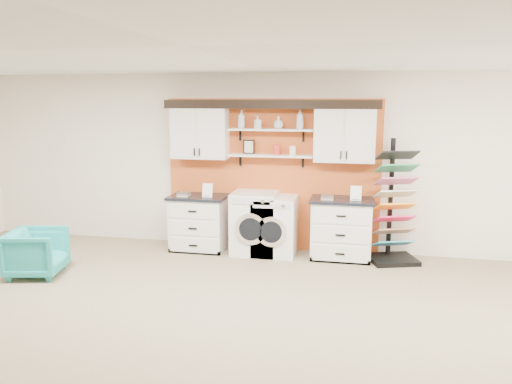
% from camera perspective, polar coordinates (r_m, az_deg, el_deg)
% --- Properties ---
extents(floor, '(10.00, 10.00, 0.00)m').
position_cam_1_polar(floor, '(4.69, -7.15, -20.31)').
color(floor, gray).
rests_on(floor, ground).
extents(ceiling, '(10.00, 10.00, 0.00)m').
position_cam_1_polar(ceiling, '(4.04, -8.10, 16.17)').
color(ceiling, white).
rests_on(ceiling, wall_back).
extents(wall_back, '(10.00, 0.00, 10.00)m').
position_cam_1_polar(wall_back, '(7.97, 1.88, 3.42)').
color(wall_back, silver).
rests_on(wall_back, floor).
extents(accent_panel, '(3.40, 0.07, 2.40)m').
position_cam_1_polar(accent_panel, '(7.96, 1.83, 1.96)').
color(accent_panel, '#C15221').
rests_on(accent_panel, wall_back).
extents(upper_cabinet_left, '(0.90, 0.35, 0.84)m').
position_cam_1_polar(upper_cabinet_left, '(7.99, -6.42, 6.84)').
color(upper_cabinet_left, silver).
rests_on(upper_cabinet_left, wall_back).
extents(upper_cabinet_right, '(0.90, 0.35, 0.84)m').
position_cam_1_polar(upper_cabinet_right, '(7.61, 10.11, 6.55)').
color(upper_cabinet_right, silver).
rests_on(upper_cabinet_right, wall_back).
extents(shelf_lower, '(1.32, 0.28, 0.03)m').
position_cam_1_polar(shelf_lower, '(7.76, 1.63, 4.19)').
color(shelf_lower, silver).
rests_on(shelf_lower, wall_back).
extents(shelf_upper, '(1.32, 0.28, 0.03)m').
position_cam_1_polar(shelf_upper, '(7.72, 1.65, 7.14)').
color(shelf_upper, silver).
rests_on(shelf_upper, wall_back).
extents(crown_molding, '(3.30, 0.41, 0.13)m').
position_cam_1_polar(crown_molding, '(7.72, 1.68, 10.09)').
color(crown_molding, black).
rests_on(crown_molding, wall_back).
extents(picture_frame, '(0.18, 0.02, 0.22)m').
position_cam_1_polar(picture_frame, '(7.86, -0.82, 5.19)').
color(picture_frame, black).
rests_on(picture_frame, shelf_lower).
extents(canister_red, '(0.11, 0.11, 0.16)m').
position_cam_1_polar(canister_red, '(7.73, 2.37, 4.87)').
color(canister_red, red).
rests_on(canister_red, shelf_lower).
extents(canister_cream, '(0.10, 0.10, 0.14)m').
position_cam_1_polar(canister_cream, '(7.70, 4.21, 4.75)').
color(canister_cream, silver).
rests_on(canister_cream, shelf_lower).
extents(base_cabinet_left, '(0.90, 0.66, 0.88)m').
position_cam_1_polar(base_cabinet_left, '(8.07, -6.54, -3.47)').
color(base_cabinet_left, silver).
rests_on(base_cabinet_left, floor).
extents(base_cabinet_right, '(0.94, 0.66, 0.92)m').
position_cam_1_polar(base_cabinet_right, '(7.68, 9.73, -4.13)').
color(base_cabinet_right, silver).
rests_on(base_cabinet_right, floor).
extents(washer, '(0.69, 0.71, 0.97)m').
position_cam_1_polar(washer, '(7.83, -0.11, -3.53)').
color(washer, white).
rests_on(washer, floor).
extents(dryer, '(0.66, 0.71, 0.92)m').
position_cam_1_polar(dryer, '(7.78, 2.18, -3.84)').
color(dryer, white).
rests_on(dryer, floor).
extents(sample_rack, '(0.80, 0.73, 1.83)m').
position_cam_1_polar(sample_rack, '(7.67, 15.45, -3.60)').
color(sample_rack, black).
rests_on(sample_rack, floor).
extents(armchair, '(0.83, 0.82, 0.64)m').
position_cam_1_polar(armchair, '(7.52, -23.77, -6.35)').
color(armchair, teal).
rests_on(armchair, floor).
extents(soap_bottle_a, '(0.15, 0.15, 0.28)m').
position_cam_1_polar(soap_bottle_a, '(7.81, -1.68, 8.33)').
color(soap_bottle_a, silver).
rests_on(soap_bottle_a, shelf_upper).
extents(soap_bottle_b, '(0.12, 0.12, 0.20)m').
position_cam_1_polar(soap_bottle_b, '(7.75, 0.18, 8.00)').
color(soap_bottle_b, silver).
rests_on(soap_bottle_b, shelf_upper).
extents(soap_bottle_c, '(0.20, 0.20, 0.19)m').
position_cam_1_polar(soap_bottle_c, '(7.70, 2.58, 7.94)').
color(soap_bottle_c, silver).
rests_on(soap_bottle_c, shelf_upper).
extents(soap_bottle_d, '(0.12, 0.12, 0.30)m').
position_cam_1_polar(soap_bottle_d, '(7.65, 5.06, 8.30)').
color(soap_bottle_d, silver).
rests_on(soap_bottle_d, shelf_upper).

